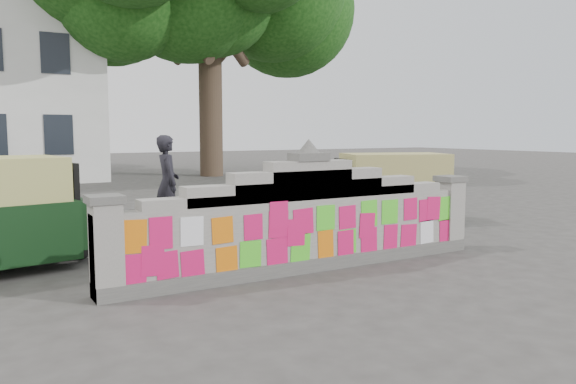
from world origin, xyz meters
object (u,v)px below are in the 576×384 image
(pedestrian, at_px, (333,198))
(rickshaw_right, at_px, (391,187))
(cyclist_bike, at_px, (168,215))
(cyclist_rider, at_px, (168,196))

(pedestrian, relative_size, rickshaw_right, 0.49)
(cyclist_bike, relative_size, rickshaw_right, 0.68)
(cyclist_bike, bearing_deg, cyclist_rider, 0.00)
(pedestrian, xyz_separation_m, rickshaw_right, (1.91, 0.37, 0.10))
(cyclist_bike, bearing_deg, rickshaw_right, -87.75)
(cyclist_bike, relative_size, pedestrian, 1.37)
(cyclist_bike, height_order, rickshaw_right, rickshaw_right)
(cyclist_rider, bearing_deg, rickshaw_right, -87.75)
(cyclist_bike, xyz_separation_m, pedestrian, (3.31, -0.71, 0.21))
(cyclist_bike, xyz_separation_m, rickshaw_right, (5.22, -0.34, 0.31))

